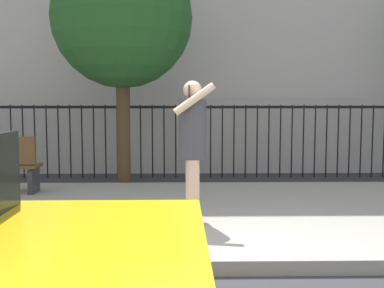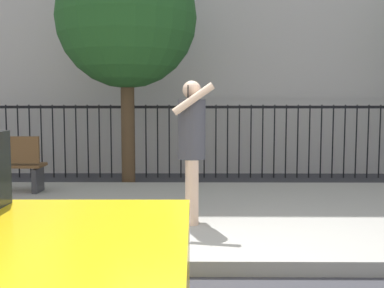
% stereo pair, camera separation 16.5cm
% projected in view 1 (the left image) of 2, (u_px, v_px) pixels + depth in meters
% --- Properties ---
extents(ground_plane, '(60.00, 60.00, 0.00)m').
position_uv_depth(ground_plane, '(233.00, 277.00, 4.44)').
color(ground_plane, '#333338').
extents(sidewalk, '(28.00, 4.40, 0.15)m').
position_uv_depth(sidewalk, '(217.00, 214.00, 6.63)').
color(sidewalk, '#9E9B93').
rests_on(sidewalk, ground).
extents(iron_fence, '(12.03, 0.04, 1.60)m').
position_uv_depth(iron_fence, '(205.00, 131.00, 10.23)').
color(iron_fence, black).
rests_on(iron_fence, ground).
extents(pedestrian_on_phone, '(0.52, 0.67, 1.77)m').
position_uv_depth(pedestrian_on_phone, '(192.00, 140.00, 5.80)').
color(pedestrian_on_phone, beige).
rests_on(pedestrian_on_phone, sidewalk).
extents(street_tree_near, '(2.64, 2.64, 4.56)m').
position_uv_depth(street_tree_near, '(122.00, 18.00, 8.77)').
color(street_tree_near, '#4C3823').
rests_on(street_tree_near, ground).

